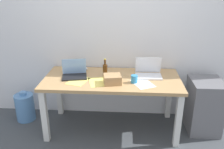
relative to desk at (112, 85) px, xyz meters
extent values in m
plane|color=#42474C|center=(0.00, 0.00, -0.65)|extent=(8.00, 8.00, 0.00)
cube|color=white|center=(0.00, 0.45, 0.65)|extent=(5.20, 0.08, 2.60)
cube|color=tan|center=(0.00, 0.00, 0.07)|extent=(1.73, 0.78, 0.04)
cube|color=silver|center=(-0.81, -0.33, -0.30)|extent=(0.07, 0.07, 0.70)
cube|color=silver|center=(0.81, -0.33, -0.30)|extent=(0.07, 0.07, 0.70)
cube|color=silver|center=(-0.81, 0.33, -0.30)|extent=(0.07, 0.07, 0.70)
cube|color=silver|center=(0.81, 0.33, -0.30)|extent=(0.07, 0.07, 0.70)
cube|color=black|center=(-0.48, -0.01, 0.10)|extent=(0.34, 0.27, 0.02)
cube|color=#8CB7EA|center=(-0.50, 0.10, 0.21)|extent=(0.31, 0.07, 0.20)
cube|color=silver|center=(0.47, 0.07, 0.10)|extent=(0.34, 0.22, 0.02)
cube|color=white|center=(0.46, 0.18, 0.22)|extent=(0.33, 0.05, 0.22)
cylinder|color=#47280F|center=(-0.09, 0.03, 0.18)|extent=(0.06, 0.06, 0.17)
cylinder|color=#47280F|center=(-0.09, 0.03, 0.30)|extent=(0.02, 0.02, 0.07)
cylinder|color=gold|center=(-0.09, 0.03, 0.33)|extent=(0.03, 0.03, 0.01)
ellipsoid|color=silver|center=(-0.40, 0.29, 0.11)|extent=(0.10, 0.12, 0.03)
cube|color=tan|center=(0.01, -0.16, 0.15)|extent=(0.23, 0.21, 0.11)
cylinder|color=#338CC6|center=(0.28, -0.12, 0.14)|extent=(0.08, 0.08, 0.09)
cube|color=#F4E06B|center=(-0.41, -0.11, 0.10)|extent=(0.29, 0.34, 0.00)
cube|color=white|center=(0.38, -0.15, 0.10)|extent=(0.31, 0.36, 0.00)
cube|color=#F4E06B|center=(-0.16, -0.13, 0.10)|extent=(0.29, 0.34, 0.00)
cylinder|color=#598CC6|center=(-1.27, 0.13, -0.45)|extent=(0.27, 0.27, 0.39)
cylinder|color=#598CC6|center=(-1.27, 0.13, -0.23)|extent=(0.09, 0.09, 0.05)
cube|color=slate|center=(1.22, 0.05, -0.29)|extent=(0.40, 0.48, 0.71)
camera|label=1|loc=(0.18, -2.76, 1.25)|focal=37.87mm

